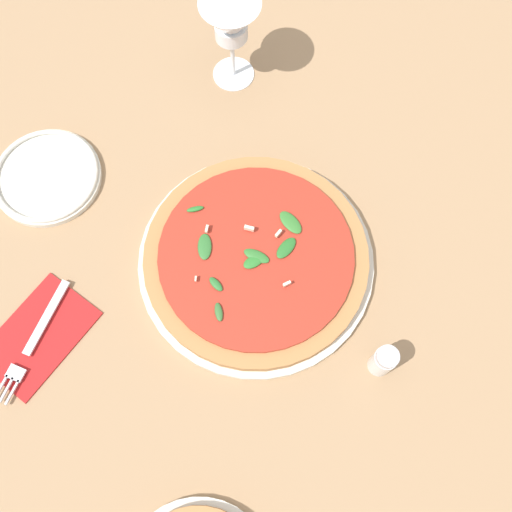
{
  "coord_description": "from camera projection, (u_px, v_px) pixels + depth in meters",
  "views": [
    {
      "loc": [
        0.25,
        0.17,
        0.84
      ],
      "look_at": [
        0.02,
        -0.03,
        0.03
      ],
      "focal_mm": 42.0,
      "sensor_mm": 36.0,
      "label": 1
    }
  ],
  "objects": [
    {
      "name": "napkin",
      "position": [
        38.0,
        335.0,
        0.85
      ],
      "size": [
        0.17,
        0.11,
        0.01
      ],
      "rotation": [
        0.0,
        0.0,
        0.06
      ],
      "color": "#B21E1E",
      "rests_on": "ground_plane"
    },
    {
      "name": "side_plate_white",
      "position": [
        47.0,
        176.0,
        0.93
      ],
      "size": [
        0.17,
        0.17,
        0.02
      ],
      "color": "silver",
      "rests_on": "ground_plane"
    },
    {
      "name": "pizza_arugula_main",
      "position": [
        256.0,
        259.0,
        0.88
      ],
      "size": [
        0.35,
        0.35,
        0.05
      ],
      "color": "silver",
      "rests_on": "ground_plane"
    },
    {
      "name": "wine_glass",
      "position": [
        231.0,
        24.0,
        0.9
      ],
      "size": [
        0.09,
        0.09,
        0.16
      ],
      "color": "white",
      "rests_on": "ground_plane"
    },
    {
      "name": "shaker_pepper",
      "position": [
        383.0,
        361.0,
        0.81
      ],
      "size": [
        0.03,
        0.03,
        0.07
      ],
      "color": "silver",
      "rests_on": "ground_plane"
    },
    {
      "name": "ground_plane",
      "position": [
        280.0,
        263.0,
        0.89
      ],
      "size": [
        6.0,
        6.0,
        0.0
      ],
      "primitive_type": "plane",
      "color": "#9E7A56"
    },
    {
      "name": "fork",
      "position": [
        34.0,
        339.0,
        0.84
      ],
      "size": [
        0.18,
        0.07,
        0.0
      ],
      "rotation": [
        0.0,
        0.0,
        0.31
      ],
      "color": "silver",
      "rests_on": "ground_plane"
    }
  ]
}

